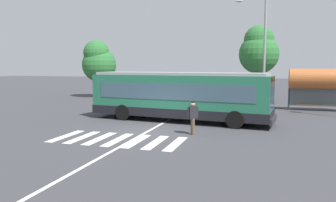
{
  "coord_description": "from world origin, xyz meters",
  "views": [
    {
      "loc": [
        6.17,
        -16.05,
        3.46
      ],
      "look_at": [
        0.37,
        3.3,
        1.3
      ],
      "focal_mm": 35.1,
      "sensor_mm": 36.0,
      "label": 1
    }
  ],
  "objects": [
    {
      "name": "ground_plane",
      "position": [
        0.0,
        0.0,
        0.0
      ],
      "size": [
        160.0,
        160.0,
        0.0
      ],
      "primitive_type": "plane",
      "color": "#3D3D42"
    },
    {
      "name": "twin_arm_street_lamp",
      "position": [
        5.96,
        11.64,
        5.54
      ],
      "size": [
        4.78,
        0.32,
        8.97
      ],
      "color": "#939399",
      "rests_on": "ground_plane"
    },
    {
      "name": "parked_car_blue",
      "position": [
        -2.47,
        14.41,
        0.77
      ],
      "size": [
        2.19,
        4.64,
        1.35
      ],
      "color": "black",
      "rests_on": "ground_plane"
    },
    {
      "name": "pedestrian_crossing_street",
      "position": [
        2.68,
        -0.06,
        0.97
      ],
      "size": [
        0.5,
        0.43,
        1.72
      ],
      "color": "brown",
      "rests_on": "ground_plane"
    },
    {
      "name": "lane_center_line",
      "position": [
        0.22,
        2.0,
        0.0
      ],
      "size": [
        0.16,
        24.0,
        0.01
      ],
      "primitive_type": "cube",
      "color": "silver",
      "rests_on": "ground_plane"
    },
    {
      "name": "parked_car_champagne",
      "position": [
        -4.93,
        13.94,
        0.77
      ],
      "size": [
        2.13,
        4.62,
        1.35
      ],
      "color": "black",
      "rests_on": "ground_plane"
    },
    {
      "name": "city_transit_bus",
      "position": [
        0.94,
        3.82,
        1.59
      ],
      "size": [
        11.7,
        3.9,
        3.06
      ],
      "color": "black",
      "rests_on": "ground_plane"
    },
    {
      "name": "background_tree_left",
      "position": [
        -11.66,
        16.65,
        3.94
      ],
      "size": [
        3.74,
        3.74,
        6.28
      ],
      "color": "brown",
      "rests_on": "ground_plane"
    },
    {
      "name": "bus_stop_shelter",
      "position": [
        10.28,
        11.36,
        2.42
      ],
      "size": [
        4.84,
        1.54,
        3.25
      ],
      "color": "#28282B",
      "rests_on": "ground_plane"
    },
    {
      "name": "parked_car_white",
      "position": [
        5.77,
        14.08,
        0.77
      ],
      "size": [
        2.32,
        4.68,
        1.35
      ],
      "color": "black",
      "rests_on": "ground_plane"
    },
    {
      "name": "background_tree_right",
      "position": [
        5.35,
        18.59,
        5.05
      ],
      "size": [
        3.98,
        3.98,
        7.54
      ],
      "color": "brown",
      "rests_on": "ground_plane"
    },
    {
      "name": "parked_car_black",
      "position": [
        3.17,
        14.01,
        0.77
      ],
      "size": [
        2.33,
        4.68,
        1.35
      ],
      "color": "black",
      "rests_on": "ground_plane"
    },
    {
      "name": "parked_car_charcoal",
      "position": [
        -7.8,
        14.25,
        0.77
      ],
      "size": [
        2.26,
        4.66,
        1.35
      ],
      "color": "black",
      "rests_on": "ground_plane"
    },
    {
      "name": "parked_car_silver",
      "position": [
        0.46,
        13.69,
        0.77
      ],
      "size": [
        2.13,
        4.62,
        1.35
      ],
      "color": "black",
      "rests_on": "ground_plane"
    },
    {
      "name": "crosswalk_painted_stripes",
      "position": [
        -0.45,
        -2.2,
        0.0
      ],
      "size": [
        6.1,
        2.81,
        0.01
      ],
      "color": "silver",
      "rests_on": "ground_plane"
    }
  ]
}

